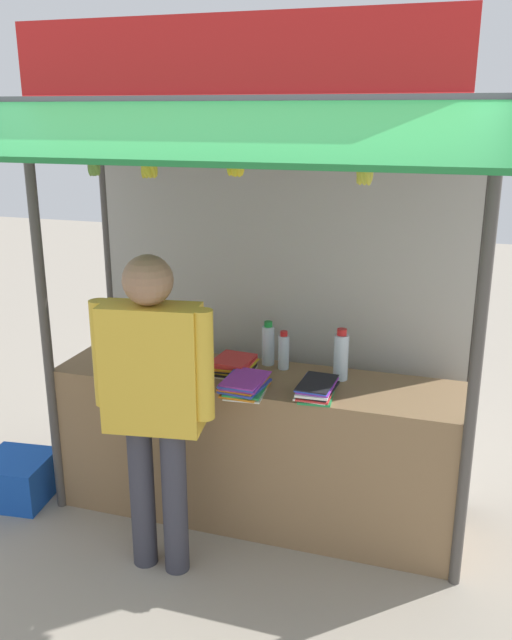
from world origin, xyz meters
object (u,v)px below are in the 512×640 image
at_px(water_bottle_front_left, 341,356).
at_px(water_bottle_center, 284,351).
at_px(magazine_stack_back_right, 163,375).
at_px(plastic_crate, 18,479).
at_px(vendor_person, 153,389).
at_px(water_bottle_mid_left, 181,342).
at_px(banana_bunch_inner_right, 94,164).
at_px(magazine_stack_rear_center, 245,385).
at_px(magazine_stack_far_right, 317,389).
at_px(water_bottle_back_left, 268,344).
at_px(banana_bunch_rightmost, 365,170).
at_px(banana_bunch_leftmost, 236,162).
at_px(magazine_stack_mid_right, 234,365).
at_px(banana_bunch_inner_left, 148,163).

bearing_deg(water_bottle_front_left, water_bottle_center, 170.46).
height_order(water_bottle_center, magazine_stack_back_right, water_bottle_center).
bearing_deg(plastic_crate, vendor_person, -15.78).
bearing_deg(water_bottle_mid_left, water_bottle_center, 7.28).
bearing_deg(plastic_crate, banana_bunch_inner_right, -6.01).
distance_m(magazine_stack_rear_center, magazine_stack_back_right, 0.53).
bearing_deg(magazine_stack_back_right, water_bottle_front_left, 16.80).
xyz_separation_m(magazine_stack_far_right, magazine_stack_back_right, (-0.92, -0.02, -0.02)).
relative_size(water_bottle_front_left, magazine_stack_back_right, 1.20).
relative_size(water_bottle_back_left, magazine_stack_far_right, 0.87).
height_order(water_bottle_center, banana_bunch_rightmost, banana_bunch_rightmost).
height_order(magazine_stack_back_right, banana_bunch_leftmost, banana_bunch_leftmost).
bearing_deg(magazine_stack_mid_right, magazine_stack_rear_center, -58.40).
bearing_deg(magazine_stack_rear_center, water_bottle_front_left, 36.22).
distance_m(magazine_stack_far_right, banana_bunch_inner_left, 1.49).
bearing_deg(banana_bunch_leftmost, magazine_stack_rear_center, 95.32).
xyz_separation_m(banana_bunch_inner_left, banana_bunch_rightmost, (1.09, 0.00, -0.01)).
height_order(water_bottle_center, vendor_person, vendor_person).
height_order(magazine_stack_mid_right, banana_bunch_inner_right, banana_bunch_inner_right).
bearing_deg(banana_bunch_rightmost, magazine_stack_far_right, 136.85).
distance_m(water_bottle_back_left, plastic_crate, 1.86).
xyz_separation_m(magazine_stack_mid_right, banana_bunch_leftmost, (0.17, -0.42, 1.22)).
bearing_deg(magazine_stack_far_right, water_bottle_center, 129.73).
relative_size(magazine_stack_mid_right, banana_bunch_inner_right, 1.03).
height_order(water_bottle_back_left, water_bottle_front_left, water_bottle_front_left).
bearing_deg(magazine_stack_rear_center, plastic_crate, -176.84).
distance_m(water_bottle_center, magazine_stack_far_right, 0.45).
distance_m(banana_bunch_inner_right, banana_bunch_leftmost, 0.78).
height_order(water_bottle_mid_left, magazine_stack_back_right, water_bottle_mid_left).
xyz_separation_m(banana_bunch_inner_right, plastic_crate, (-0.77, 0.08, -2.02)).
height_order(water_bottle_front_left, banana_bunch_leftmost, banana_bunch_leftmost).
distance_m(water_bottle_front_left, banana_bunch_inner_left, 1.53).
distance_m(water_bottle_front_left, plastic_crate, 2.25).
height_order(water_bottle_center, water_bottle_front_left, water_bottle_front_left).
bearing_deg(water_bottle_back_left, banana_bunch_leftmost, -88.32).
xyz_separation_m(magazine_stack_mid_right, banana_bunch_inner_left, (-0.30, -0.42, 1.21)).
xyz_separation_m(magazine_stack_rear_center, banana_bunch_inner_right, (-0.76, -0.17, 1.20)).
bearing_deg(water_bottle_front_left, water_bottle_back_left, 167.37).
bearing_deg(water_bottle_center, plastic_crate, -163.41).
distance_m(magazine_stack_back_right, vendor_person, 0.51).
xyz_separation_m(magazine_stack_far_right, banana_bunch_leftmost, (-0.38, -0.23, 1.23)).
relative_size(water_bottle_center, plastic_crate, 0.58).
relative_size(water_bottle_back_left, banana_bunch_leftmost, 1.13).
distance_m(water_bottle_mid_left, banana_bunch_inner_left, 1.23).
relative_size(water_bottle_center, banana_bunch_rightmost, 0.90).
xyz_separation_m(water_bottle_center, plastic_crate, (-1.64, -0.49, -0.89)).
xyz_separation_m(magazine_stack_back_right, magazine_stack_mid_right, (0.37, 0.21, 0.03)).
relative_size(magazine_stack_rear_center, banana_bunch_inner_right, 1.21).
distance_m(water_bottle_center, vendor_person, 0.95).
distance_m(magazine_stack_rear_center, banana_bunch_inner_right, 1.43).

